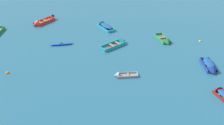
{
  "coord_description": "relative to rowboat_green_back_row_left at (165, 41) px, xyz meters",
  "views": [
    {
      "loc": [
        0.4,
        -9.06,
        17.15
      ],
      "look_at": [
        0.0,
        20.33,
        0.15
      ],
      "focal_mm": 44.31,
      "sensor_mm": 36.0,
      "label": 1
    }
  ],
  "objects": [
    {
      "name": "rowboat_deep_blue_near_right",
      "position": [
        4.18,
        -7.26,
        0.15
      ],
      "size": [
        1.35,
        3.61,
        1.11
      ],
      "color": "#99754C",
      "rests_on": "ground_plane"
    },
    {
      "name": "rowboat_grey_foreground_center",
      "position": [
        -6.49,
        -8.98,
        -0.05
      ],
      "size": [
        2.84,
        1.18,
        0.82
      ],
      "color": "gray",
      "rests_on": "ground_plane"
    },
    {
      "name": "kayak_blue_cluster_inner",
      "position": [
        -14.6,
        -1.05,
        -0.01
      ],
      "size": [
        3.3,
        1.11,
        0.31
      ],
      "color": "blue",
      "rests_on": "ground_plane"
    },
    {
      "name": "rowboat_maroon_outer_right",
      "position": [
        3.91,
        -12.61,
        0.1
      ],
      "size": [
        2.24,
        3.54,
        1.06
      ],
      "color": "#4C4C51",
      "rests_on": "ground_plane"
    },
    {
      "name": "rowboat_turquoise_midfield_left",
      "position": [
        -8.91,
        5.37,
        0.12
      ],
      "size": [
        3.1,
        3.8,
        1.18
      ],
      "color": "#4C4C51",
      "rests_on": "ground_plane"
    },
    {
      "name": "mooring_buoy_outer_edge",
      "position": [
        5.03,
        0.39,
        -0.16
      ],
      "size": [
        0.34,
        0.34,
        0.34
      ],
      "primitive_type": "sphere",
      "color": "yellow",
      "rests_on": "ground_plane"
    },
    {
      "name": "rowboat_red_near_camera",
      "position": [
        -19.41,
        6.44,
        0.05
      ],
      "size": [
        3.36,
        4.17,
        1.17
      ],
      "color": "beige",
      "rests_on": "ground_plane"
    },
    {
      "name": "rowboat_green_back_row_left",
      "position": [
        0.0,
        0.0,
        0.0
      ],
      "size": [
        2.15,
        3.8,
        1.11
      ],
      "color": "#4C4C51",
      "rests_on": "ground_plane"
    },
    {
      "name": "rowboat_turquoise_center",
      "position": [
        -6.59,
        -0.7,
        0.02
      ],
      "size": [
        4.04,
        3.73,
        1.22
      ],
      "color": "#4C4C51",
      "rests_on": "ground_plane"
    },
    {
      "name": "mooring_buoy_midfield",
      "position": [
        -19.64,
        -8.5,
        -0.16
      ],
      "size": [
        0.43,
        0.43,
        0.43
      ],
      "primitive_type": "sphere",
      "color": "orange",
      "rests_on": "ground_plane"
    }
  ]
}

